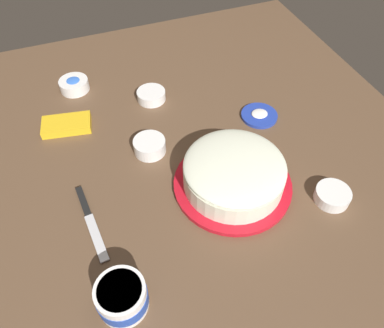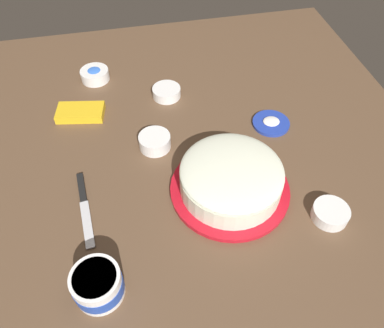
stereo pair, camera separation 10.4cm
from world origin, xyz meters
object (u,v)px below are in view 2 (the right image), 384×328
(frosting_tub_lid, at_px, (271,123))
(sprinkle_bowl_yellow, at_px, (167,92))
(frosted_cake, at_px, (231,180))
(sprinkle_bowl_green, at_px, (330,213))
(sprinkle_bowl_pink, at_px, (155,141))
(frosting_tub, at_px, (98,285))
(candy_box_lower, at_px, (80,112))
(spreading_knife, at_px, (84,202))
(sprinkle_bowl_blue, at_px, (95,74))

(frosting_tub_lid, xyz_separation_m, sprinkle_bowl_yellow, (0.30, -0.20, 0.01))
(frosted_cake, height_order, frosting_tub_lid, frosted_cake)
(sprinkle_bowl_green, bearing_deg, sprinkle_bowl_pink, -40.20)
(frosting_tub, height_order, candy_box_lower, frosting_tub)
(frosting_tub, bearing_deg, spreading_knife, -83.06)
(sprinkle_bowl_yellow, distance_m, sprinkle_bowl_green, 0.65)
(spreading_knife, height_order, sprinkle_bowl_blue, sprinkle_bowl_blue)
(frosted_cake, xyz_separation_m, sprinkle_bowl_blue, (0.33, -0.57, -0.03))
(frosted_cake, height_order, candy_box_lower, frosted_cake)
(frosted_cake, xyz_separation_m, sprinkle_bowl_pink, (0.17, -0.20, -0.03))
(sprinkle_bowl_green, height_order, sprinkle_bowl_blue, sprinkle_bowl_blue)
(frosting_tub, bearing_deg, frosted_cake, -149.09)
(frosting_tub, height_order, spreading_knife, frosting_tub)
(candy_box_lower, bearing_deg, frosting_tub_lid, 174.15)
(frosted_cake, distance_m, sprinkle_bowl_blue, 0.66)
(frosting_tub, bearing_deg, candy_box_lower, -86.97)
(candy_box_lower, bearing_deg, sprinkle_bowl_green, 149.54)
(candy_box_lower, bearing_deg, sprinkle_bowl_blue, -96.62)
(candy_box_lower, bearing_deg, sprinkle_bowl_pink, 149.05)
(sprinkle_bowl_yellow, relative_size, sprinkle_bowl_pink, 1.01)
(sprinkle_bowl_green, xyz_separation_m, candy_box_lower, (0.61, -0.52, -0.00))
(sprinkle_bowl_yellow, xyz_separation_m, sprinkle_bowl_pink, (0.07, 0.22, 0.01))
(frosting_tub, relative_size, sprinkle_bowl_green, 1.19)
(sprinkle_bowl_blue, bearing_deg, frosting_tub, 88.35)
(spreading_knife, relative_size, sprinkle_bowl_yellow, 2.52)
(frosting_tub_lid, bearing_deg, sprinkle_bowl_blue, -33.34)
(frosted_cake, bearing_deg, sprinkle_bowl_pink, -49.61)
(frosting_tub_lid, xyz_separation_m, candy_box_lower, (0.58, -0.17, 0.01))
(sprinkle_bowl_blue, height_order, sprinkle_bowl_pink, sprinkle_bowl_pink)
(frosting_tub, relative_size, spreading_knife, 0.46)
(spreading_knife, bearing_deg, frosting_tub, 96.94)
(sprinkle_bowl_yellow, xyz_separation_m, sprinkle_bowl_green, (-0.33, 0.56, 0.00))
(sprinkle_bowl_blue, bearing_deg, frosting_tub_lid, 146.66)
(sprinkle_bowl_pink, bearing_deg, sprinkle_bowl_green, 139.80)
(sprinkle_bowl_blue, bearing_deg, candy_box_lower, 73.37)
(frosting_tub_lid, bearing_deg, sprinkle_bowl_green, 94.64)
(sprinkle_bowl_yellow, bearing_deg, frosting_tub_lid, 145.45)
(sprinkle_bowl_pink, bearing_deg, frosting_tub_lid, -176.93)
(spreading_knife, xyz_separation_m, candy_box_lower, (0.00, -0.35, 0.01))
(sprinkle_bowl_yellow, distance_m, candy_box_lower, 0.29)
(frosting_tub, xyz_separation_m, frosting_tub_lid, (-0.55, -0.43, -0.03))
(frosting_tub, bearing_deg, frosting_tub_lid, -141.69)
(sprinkle_bowl_green, xyz_separation_m, sprinkle_bowl_blue, (0.56, -0.70, 0.00))
(sprinkle_bowl_green, bearing_deg, sprinkle_bowl_blue, -51.63)
(frosted_cake, height_order, frosting_tub, frosted_cake)
(frosting_tub, bearing_deg, sprinkle_bowl_yellow, -111.60)
(frosting_tub_lid, bearing_deg, frosting_tub, 38.31)
(frosting_tub, relative_size, sprinkle_bowl_pink, 1.18)
(spreading_knife, height_order, sprinkle_bowl_yellow, sprinkle_bowl_yellow)
(frosted_cake, distance_m, candy_box_lower, 0.55)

